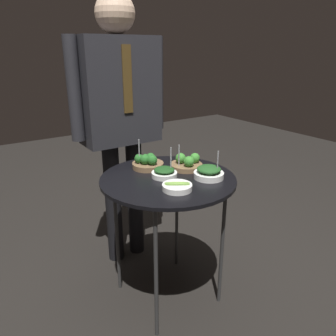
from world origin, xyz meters
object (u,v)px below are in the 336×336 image
object	(u,v)px
bowl_spinach_far_rim	(164,173)
waiter_figure	(120,104)
bowl_broccoli_back_left	(147,163)
bowl_broccoli_mid_left	(187,163)
serving_cart	(168,186)
bowl_asparagus_near_rim	(177,187)
bowl_spinach_front_right	(209,173)

from	to	relation	value
bowl_spinach_far_rim	waiter_figure	size ratio (longest dim) A/B	0.09
bowl_broccoli_back_left	bowl_broccoli_mid_left	distance (m)	0.22
bowl_broccoli_back_left	serving_cart	bearing A→B (deg)	-84.37
bowl_asparagus_near_rim	waiter_figure	world-z (taller)	waiter_figure
bowl_spinach_far_rim	bowl_asparagus_near_rim	size ratio (longest dim) A/B	1.11
serving_cart	bowl_spinach_far_rim	size ratio (longest dim) A/B	4.75
bowl_asparagus_near_rim	bowl_broccoli_mid_left	world-z (taller)	bowl_broccoli_mid_left
bowl_spinach_far_rim	bowl_broccoli_back_left	bearing A→B (deg)	91.46
bowl_spinach_far_rim	bowl_broccoli_back_left	world-z (taller)	bowl_broccoli_back_left
bowl_broccoli_mid_left	bowl_asparagus_near_rim	bearing A→B (deg)	-135.85
bowl_broccoli_back_left	waiter_figure	xyz separation A→B (m)	(0.01, 0.32, 0.27)
bowl_broccoli_back_left	waiter_figure	bearing A→B (deg)	89.11
bowl_spinach_front_right	bowl_broccoli_mid_left	bearing A→B (deg)	92.92
bowl_broccoli_mid_left	bowl_broccoli_back_left	bearing A→B (deg)	143.89
bowl_asparagus_near_rim	bowl_spinach_front_right	size ratio (longest dim) A/B	0.92
bowl_broccoli_mid_left	waiter_figure	bearing A→B (deg)	110.64
bowl_asparagus_near_rim	bowl_spinach_front_right	distance (m)	0.22
serving_cart	bowl_spinach_front_right	size ratio (longest dim) A/B	4.83
bowl_spinach_far_rim	bowl_asparagus_near_rim	bearing A→B (deg)	-103.53
serving_cart	bowl_broccoli_back_left	xyz separation A→B (m)	(-0.02, 0.18, 0.08)
bowl_spinach_far_rim	waiter_figure	world-z (taller)	waiter_figure
waiter_figure	bowl_broccoli_back_left	bearing A→B (deg)	-90.89
serving_cart	bowl_broccoli_mid_left	bearing A→B (deg)	17.32
bowl_broccoli_mid_left	bowl_spinach_front_right	bearing A→B (deg)	-87.08
bowl_spinach_front_right	bowl_broccoli_mid_left	world-z (taller)	bowl_spinach_front_right
bowl_spinach_far_rim	waiter_figure	xyz separation A→B (m)	(0.00, 0.49, 0.28)
serving_cart	bowl_broccoli_back_left	size ratio (longest dim) A/B	4.29
bowl_broccoli_back_left	bowl_spinach_front_right	bearing A→B (deg)	-58.66
serving_cart	bowl_broccoli_back_left	distance (m)	0.20
serving_cart	waiter_figure	world-z (taller)	waiter_figure
bowl_spinach_front_right	bowl_broccoli_mid_left	distance (m)	0.17
bowl_asparagus_near_rim	waiter_figure	xyz separation A→B (m)	(0.04, 0.66, 0.29)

